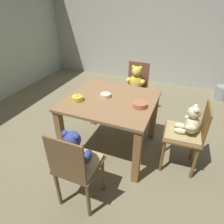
{
  "coord_description": "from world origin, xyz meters",
  "views": [
    {
      "loc": [
        0.79,
        -1.89,
        1.82
      ],
      "look_at": [
        0.0,
        0.05,
        0.53
      ],
      "focal_mm": 31.21,
      "sensor_mm": 36.0,
      "label": 1
    }
  ],
  "objects_px": {
    "porridge_bowl_yellow_near_left": "(77,98)",
    "porridge_bowl_terracotta_near_right": "(140,105)",
    "teddy_chair_far_center": "(135,85)",
    "dining_table": "(110,109)",
    "teddy_chair_near_right": "(188,129)",
    "teddy_chair_near_front": "(76,158)",
    "porridge_bowl_cream_center": "(106,95)",
    "metal_pail": "(222,93)"
  },
  "relations": [
    {
      "from": "porridge_bowl_yellow_near_left",
      "to": "porridge_bowl_terracotta_near_right",
      "type": "height_order",
      "value": "porridge_bowl_yellow_near_left"
    },
    {
      "from": "teddy_chair_far_center",
      "to": "porridge_bowl_yellow_near_left",
      "type": "distance_m",
      "value": 1.14
    },
    {
      "from": "dining_table",
      "to": "teddy_chair_near_right",
      "type": "xyz_separation_m",
      "value": [
        0.92,
        0.01,
        -0.05
      ]
    },
    {
      "from": "teddy_chair_near_front",
      "to": "porridge_bowl_terracotta_near_right",
      "type": "height_order",
      "value": "teddy_chair_near_front"
    },
    {
      "from": "porridge_bowl_cream_center",
      "to": "porridge_bowl_terracotta_near_right",
      "type": "height_order",
      "value": "porridge_bowl_terracotta_near_right"
    },
    {
      "from": "dining_table",
      "to": "teddy_chair_near_right",
      "type": "relative_size",
      "value": 1.23
    },
    {
      "from": "teddy_chair_far_center",
      "to": "porridge_bowl_yellow_near_left",
      "type": "height_order",
      "value": "teddy_chair_far_center"
    },
    {
      "from": "teddy_chair_near_front",
      "to": "metal_pail",
      "type": "distance_m",
      "value": 3.38
    },
    {
      "from": "teddy_chair_far_center",
      "to": "porridge_bowl_cream_center",
      "type": "distance_m",
      "value": 0.86
    },
    {
      "from": "teddy_chair_near_front",
      "to": "porridge_bowl_cream_center",
      "type": "bearing_deg",
      "value": 6.33
    },
    {
      "from": "dining_table",
      "to": "teddy_chair_near_front",
      "type": "xyz_separation_m",
      "value": [
        0.02,
        -0.86,
        -0.02
      ]
    },
    {
      "from": "porridge_bowl_cream_center",
      "to": "teddy_chair_near_front",
      "type": "bearing_deg",
      "value": -83.58
    },
    {
      "from": "teddy_chair_far_center",
      "to": "dining_table",
      "type": "bearing_deg",
      "value": -4.38
    },
    {
      "from": "teddy_chair_far_center",
      "to": "porridge_bowl_terracotta_near_right",
      "type": "xyz_separation_m",
      "value": [
        0.31,
        -0.91,
        0.19
      ]
    },
    {
      "from": "dining_table",
      "to": "teddy_chair_near_front",
      "type": "bearing_deg",
      "value": -88.35
    },
    {
      "from": "dining_table",
      "to": "teddy_chair_near_right",
      "type": "bearing_deg",
      "value": 0.91
    },
    {
      "from": "dining_table",
      "to": "teddy_chair_far_center",
      "type": "distance_m",
      "value": 0.87
    },
    {
      "from": "dining_table",
      "to": "porridge_bowl_terracotta_near_right",
      "type": "xyz_separation_m",
      "value": [
        0.37,
        -0.04,
        0.17
      ]
    },
    {
      "from": "porridge_bowl_cream_center",
      "to": "metal_pail",
      "type": "distance_m",
      "value": 2.71
    },
    {
      "from": "dining_table",
      "to": "porridge_bowl_yellow_near_left",
      "type": "distance_m",
      "value": 0.42
    },
    {
      "from": "dining_table",
      "to": "porridge_bowl_terracotta_near_right",
      "type": "height_order",
      "value": "porridge_bowl_terracotta_near_right"
    },
    {
      "from": "teddy_chair_near_front",
      "to": "porridge_bowl_yellow_near_left",
      "type": "bearing_deg",
      "value": 28.23
    },
    {
      "from": "porridge_bowl_yellow_near_left",
      "to": "metal_pail",
      "type": "bearing_deg",
      "value": 51.85
    },
    {
      "from": "metal_pail",
      "to": "teddy_chair_far_center",
      "type": "bearing_deg",
      "value": -137.9
    },
    {
      "from": "teddy_chair_near_front",
      "to": "porridge_bowl_terracotta_near_right",
      "type": "bearing_deg",
      "value": -23.06
    },
    {
      "from": "porridge_bowl_cream_center",
      "to": "dining_table",
      "type": "bearing_deg",
      "value": -22.63
    },
    {
      "from": "teddy_chair_far_center",
      "to": "metal_pail",
      "type": "height_order",
      "value": "teddy_chair_far_center"
    },
    {
      "from": "teddy_chair_near_right",
      "to": "porridge_bowl_cream_center",
      "type": "height_order",
      "value": "teddy_chair_near_right"
    },
    {
      "from": "teddy_chair_near_right",
      "to": "porridge_bowl_cream_center",
      "type": "relative_size",
      "value": 6.68
    },
    {
      "from": "metal_pail",
      "to": "porridge_bowl_terracotta_near_right",
      "type": "bearing_deg",
      "value": -116.97
    },
    {
      "from": "teddy_chair_far_center",
      "to": "metal_pail",
      "type": "relative_size",
      "value": 3.42
    },
    {
      "from": "teddy_chair_near_front",
      "to": "porridge_bowl_cream_center",
      "type": "distance_m",
      "value": 0.92
    },
    {
      "from": "porridge_bowl_terracotta_near_right",
      "to": "teddy_chair_near_front",
      "type": "bearing_deg",
      "value": -112.98
    },
    {
      "from": "porridge_bowl_yellow_near_left",
      "to": "porridge_bowl_terracotta_near_right",
      "type": "distance_m",
      "value": 0.73
    },
    {
      "from": "porridge_bowl_yellow_near_left",
      "to": "dining_table",
      "type": "bearing_deg",
      "value": 27.57
    },
    {
      "from": "teddy_chair_near_front",
      "to": "porridge_bowl_terracotta_near_right",
      "type": "relative_size",
      "value": 5.61
    },
    {
      "from": "teddy_chair_far_center",
      "to": "metal_pail",
      "type": "xyz_separation_m",
      "value": [
        1.42,
        1.29,
        -0.45
      ]
    },
    {
      "from": "dining_table",
      "to": "teddy_chair_far_center",
      "type": "xyz_separation_m",
      "value": [
        0.07,
        0.86,
        -0.02
      ]
    },
    {
      "from": "teddy_chair_near_right",
      "to": "teddy_chair_far_center",
      "type": "xyz_separation_m",
      "value": [
        -0.85,
        0.85,
        0.03
      ]
    },
    {
      "from": "teddy_chair_near_right",
      "to": "metal_pail",
      "type": "distance_m",
      "value": 2.25
    },
    {
      "from": "porridge_bowl_terracotta_near_right",
      "to": "metal_pail",
      "type": "xyz_separation_m",
      "value": [
        1.12,
        2.19,
        -0.64
      ]
    },
    {
      "from": "teddy_chair_near_front",
      "to": "metal_pail",
      "type": "bearing_deg",
      "value": -26.0
    }
  ]
}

